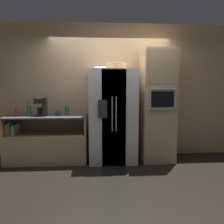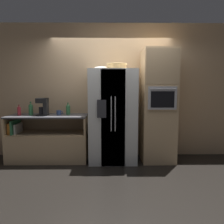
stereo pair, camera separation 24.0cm
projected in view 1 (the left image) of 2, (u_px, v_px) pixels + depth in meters
ground_plane at (111, 161)px, 4.37m from camera, size 20.00×20.00×0.00m
wall_back at (110, 91)px, 4.68m from camera, size 12.00×0.06×2.80m
counter_left at (47, 145)px, 4.37m from camera, size 1.57×0.64×0.92m
refrigerator at (113, 116)px, 4.34m from camera, size 0.92×0.77×1.82m
wall_oven at (157, 106)px, 4.41m from camera, size 0.64×0.74×2.21m
wicker_basket at (117, 66)px, 4.20m from camera, size 0.39×0.39×0.11m
fruit_bowl at (101, 68)px, 4.27m from camera, size 0.27×0.27×0.06m
bottle_tall at (29, 110)px, 4.26m from camera, size 0.09×0.09×0.27m
bottle_short at (17, 111)px, 4.20m from camera, size 0.07×0.07×0.22m
bottle_wide at (67, 109)px, 4.40m from camera, size 0.08×0.08×0.24m
mug at (58, 113)px, 4.35m from camera, size 0.13×0.10×0.09m
coffee_maker at (42, 106)px, 4.25m from camera, size 0.22×0.18×0.34m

